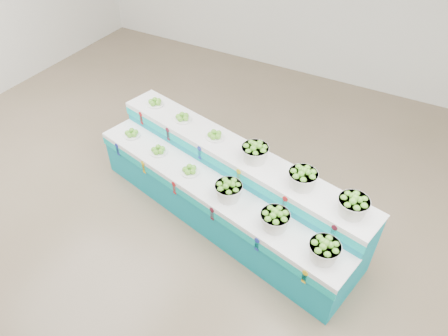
{
  "coord_description": "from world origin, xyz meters",
  "views": [
    {
      "loc": [
        2.47,
        -2.97,
        4.39
      ],
      "look_at": [
        0.54,
        0.52,
        0.87
      ],
      "focal_mm": 33.07,
      "sensor_mm": 36.0,
      "label": 1
    }
  ],
  "objects_px": {
    "plate_upper_mid": "(182,117)",
    "basket_upper_right": "(353,205)",
    "basket_lower_left": "(229,190)",
    "display_stand": "(224,188)"
  },
  "relations": [
    {
      "from": "display_stand",
      "to": "plate_upper_mid",
      "type": "xyz_separation_m",
      "value": [
        -0.93,
        0.47,
        0.56
      ]
    },
    {
      "from": "display_stand",
      "to": "basket_lower_left",
      "type": "height_order",
      "value": "display_stand"
    },
    {
      "from": "basket_upper_right",
      "to": "basket_lower_left",
      "type": "bearing_deg",
      "value": -172.92
    },
    {
      "from": "display_stand",
      "to": "plate_upper_mid",
      "type": "bearing_deg",
      "value": 166.28
    },
    {
      "from": "display_stand",
      "to": "plate_upper_mid",
      "type": "distance_m",
      "value": 1.19
    },
    {
      "from": "display_stand",
      "to": "basket_upper_right",
      "type": "relative_size",
      "value": 11.6
    },
    {
      "from": "basket_lower_left",
      "to": "display_stand",
      "type": "bearing_deg",
      "value": 127.19
    },
    {
      "from": "display_stand",
      "to": "basket_upper_right",
      "type": "distance_m",
      "value": 1.79
    },
    {
      "from": "plate_upper_mid",
      "to": "basket_upper_right",
      "type": "distance_m",
      "value": 2.67
    },
    {
      "from": "basket_upper_right",
      "to": "display_stand",
      "type": "bearing_deg",
      "value": 175.54
    }
  ]
}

